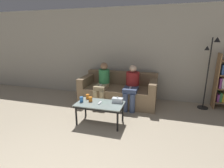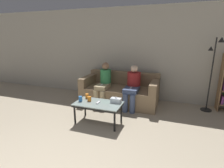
# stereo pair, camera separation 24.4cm
# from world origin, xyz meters

# --- Properties ---
(wall_back) EXTENTS (12.00, 0.06, 2.60)m
(wall_back) POSITION_xyz_m (0.00, 4.01, 1.30)
(wall_back) COLOR #B7B2A3
(wall_back) RESTS_ON ground_plane
(couch) EXTENTS (2.04, 0.99, 0.82)m
(couch) POSITION_xyz_m (0.00, 3.44, 0.31)
(couch) COLOR #897051
(couch) RESTS_ON ground_plane
(coffee_table) EXTENTS (0.98, 0.55, 0.45)m
(coffee_table) POSITION_xyz_m (-0.08, 2.12, 0.40)
(coffee_table) COLOR #8C9E99
(coffee_table) RESTS_ON ground_plane
(cup_near_left) EXTENTS (0.08, 0.08, 0.10)m
(cup_near_left) POSITION_xyz_m (-0.44, 2.31, 0.50)
(cup_near_left) COLOR orange
(cup_near_left) RESTS_ON coffee_table
(cup_near_right) EXTENTS (0.08, 0.08, 0.11)m
(cup_near_right) POSITION_xyz_m (-0.48, 2.09, 0.51)
(cup_near_right) COLOR #3372BF
(cup_near_right) RESTS_ON coffee_table
(cup_far_center) EXTENTS (0.08, 0.08, 0.10)m
(cup_far_center) POSITION_xyz_m (-0.31, 2.17, 0.50)
(cup_far_center) COLOR orange
(cup_far_center) RESTS_ON coffee_table
(tissue_box) EXTENTS (0.22, 0.12, 0.13)m
(tissue_box) POSITION_xyz_m (0.26, 2.27, 0.50)
(tissue_box) COLOR silver
(tissue_box) RESTS_ON coffee_table
(game_remote) EXTENTS (0.04, 0.15, 0.02)m
(game_remote) POSITION_xyz_m (-0.08, 2.12, 0.46)
(game_remote) COLOR white
(game_remote) RESTS_ON coffee_table
(standing_lamp) EXTENTS (0.31, 0.26, 1.79)m
(standing_lamp) POSITION_xyz_m (2.22, 3.64, 1.10)
(standing_lamp) COLOR black
(standing_lamp) RESTS_ON ground_plane
(seated_person_left_end) EXTENTS (0.31, 0.67, 1.12)m
(seated_person_left_end) POSITION_xyz_m (-0.39, 3.21, 0.60)
(seated_person_left_end) COLOR tan
(seated_person_left_end) RESTS_ON ground_plane
(seated_person_mid_left) EXTENTS (0.34, 0.72, 1.09)m
(seated_person_mid_left) POSITION_xyz_m (0.39, 3.21, 0.60)
(seated_person_mid_left) COLOR #47567A
(seated_person_mid_left) RESTS_ON ground_plane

